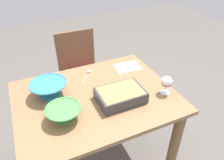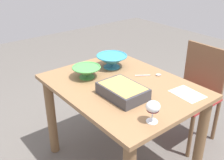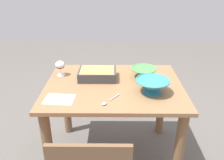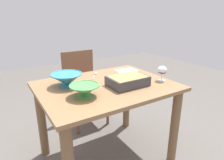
{
  "view_description": "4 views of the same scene",
  "coord_description": "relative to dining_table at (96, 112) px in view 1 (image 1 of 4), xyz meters",
  "views": [
    {
      "loc": [
        0.4,
        1.17,
        1.76
      ],
      "look_at": [
        -0.14,
        -0.02,
        0.86
      ],
      "focal_mm": 34.57,
      "sensor_mm": 36.0,
      "label": 1
    },
    {
      "loc": [
        -1.35,
        1.18,
        1.68
      ],
      "look_at": [
        -0.02,
        0.11,
        0.85
      ],
      "focal_mm": 42.71,
      "sensor_mm": 36.0,
      "label": 2
    },
    {
      "loc": [
        -0.0,
        -1.79,
        1.66
      ],
      "look_at": [
        -0.02,
        0.04,
        0.79
      ],
      "focal_mm": 37.99,
      "sensor_mm": 36.0,
      "label": 3
    },
    {
      "loc": [
        0.8,
        1.39,
        1.36
      ],
      "look_at": [
        -0.01,
        0.09,
        0.84
      ],
      "focal_mm": 31.37,
      "sensor_mm": 36.0,
      "label": 4
    }
  ],
  "objects": [
    {
      "name": "napkin",
      "position": [
        -0.41,
        -0.26,
        0.16
      ],
      "size": [
        0.23,
        0.18,
        0.0
      ],
      "primitive_type": "cube",
      "rotation": [
        0.0,
        0.0,
        -0.08
      ],
      "color": "beige",
      "rests_on": "dining_table"
    },
    {
      "name": "serving_spoon",
      "position": [
        -0.05,
        -0.3,
        0.16
      ],
      "size": [
        0.14,
        0.18,
        0.01
      ],
      "color": "silver",
      "rests_on": "dining_table"
    },
    {
      "name": "mixing_bowl",
      "position": [
        0.3,
        -0.14,
        0.22
      ],
      "size": [
        0.26,
        0.26,
        0.11
      ],
      "color": "teal",
      "rests_on": "dining_table"
    },
    {
      "name": "dining_table",
      "position": [
        0.0,
        0.0,
        0.0
      ],
      "size": [
        1.15,
        0.88,
        0.77
      ],
      "color": "olive",
      "rests_on": "ground_plane"
    },
    {
      "name": "ground_plane",
      "position": [
        0.0,
        0.0,
        -0.61
      ],
      "size": [
        8.0,
        8.0,
        0.0
      ],
      "primitive_type": "plane",
      "color": "#5B5651"
    },
    {
      "name": "casserole_dish",
      "position": [
        -0.14,
        0.12,
        0.2
      ],
      "size": [
        0.33,
        0.23,
        0.08
      ],
      "color": "#38383D",
      "rests_on": "dining_table"
    },
    {
      "name": "chair",
      "position": [
        -0.12,
        -0.81,
        -0.11
      ],
      "size": [
        0.44,
        0.43,
        0.91
      ],
      "color": "#B22D2D",
      "rests_on": "ground_plane"
    },
    {
      "name": "wine_glass",
      "position": [
        -0.48,
        0.18,
        0.25
      ],
      "size": [
        0.09,
        0.09,
        0.14
      ],
      "color": "white",
      "rests_on": "dining_table"
    },
    {
      "name": "small_bowl",
      "position": [
        0.26,
        0.14,
        0.21
      ],
      "size": [
        0.23,
        0.23,
        0.09
      ],
      "color": "#4C994C",
      "rests_on": "dining_table"
    }
  ]
}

